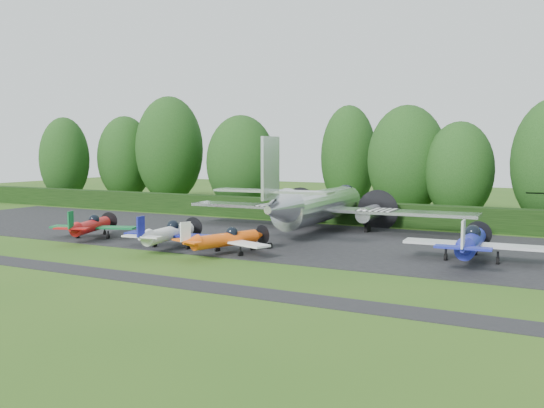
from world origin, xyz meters
The scene contains 17 objects.
ground centered at (0.00, 0.00, 0.00)m, with size 160.00×160.00×0.00m, color #285217.
apron centered at (0.00, 10.00, 0.00)m, with size 70.00×18.00×0.01m, color black.
taxiway_verge centered at (0.00, -6.00, 0.00)m, with size 70.00×2.00×0.00m, color black.
hedgerow centered at (0.00, 21.00, 0.00)m, with size 90.00×1.60×2.00m, color black.
transport_plane centered at (2.82, 14.31, 2.20)m, with size 24.62×18.88×7.89m.
light_plane_red centered at (-10.64, 2.85, 1.05)m, with size 6.54×6.88×2.51m.
light_plane_white centered at (-2.81, 2.04, 1.11)m, with size 6.92×7.27×2.66m.
light_plane_orange centered at (1.71, 2.03, 1.01)m, with size 6.33×6.65×2.43m.
light_plane_blue centered at (16.13, 6.30, 1.28)m, with size 7.99×8.40×3.07m.
tree_0 centered at (5.57, 30.38, 5.58)m, with size 7.93×7.93×11.18m.
tree_3 centered at (-11.79, 26.64, 5.20)m, with size 7.61×7.61×10.42m.
tree_5 centered at (-2.03, 33.84, 5.79)m, with size 6.23×6.23×11.62m.
tree_7 centered at (-32.02, 30.92, 5.48)m, with size 7.17×7.17×10.99m.
tree_8 centered at (11.03, 29.12, 4.68)m, with size 6.52×6.52×9.38m.
tree_9 centered at (-25.19, 31.43, 6.65)m, with size 8.51×8.51×13.32m.
tree_10 centered at (-38.25, 26.38, 5.38)m, with size 6.29×6.29×10.79m.
tree_11 centered at (-17.63, 33.78, 5.04)m, with size 5.62×5.62×10.11m.
Camera 1 is at (22.26, -30.46, 6.85)m, focal length 40.00 mm.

